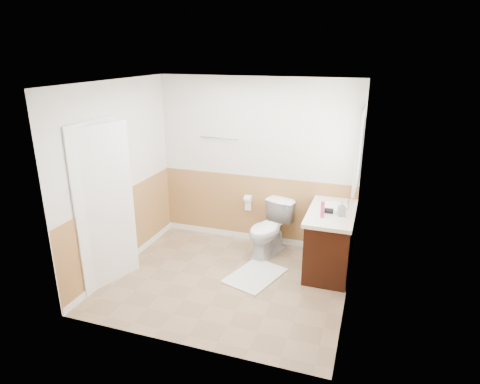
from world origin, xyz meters
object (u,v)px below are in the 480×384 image
(toilet, at_px, (269,229))
(bath_mat, at_px, (255,276))
(vanity_cabinet, at_px, (330,242))
(lotion_bottle, at_px, (323,209))
(soap_dispenser, at_px, (342,208))

(toilet, bearing_deg, bath_mat, -72.07)
(toilet, distance_m, bath_mat, 0.78)
(vanity_cabinet, bearing_deg, lotion_bottle, -110.29)
(soap_dispenser, bearing_deg, toilet, 163.79)
(toilet, relative_size, lotion_bottle, 3.53)
(lotion_bottle, xyz_separation_m, soap_dispenser, (0.22, 0.14, -0.01))
(toilet, distance_m, lotion_bottle, 1.07)
(bath_mat, xyz_separation_m, vanity_cabinet, (0.89, 0.52, 0.39))
(lotion_bottle, bearing_deg, bath_mat, -162.42)
(toilet, bearing_deg, vanity_cabinet, 7.59)
(toilet, xyz_separation_m, vanity_cabinet, (0.89, -0.16, 0.01))
(lotion_bottle, distance_m, soap_dispenser, 0.26)
(toilet, relative_size, soap_dispenser, 4.02)
(toilet, height_order, soap_dispenser, soap_dispenser)
(toilet, distance_m, soap_dispenser, 1.19)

